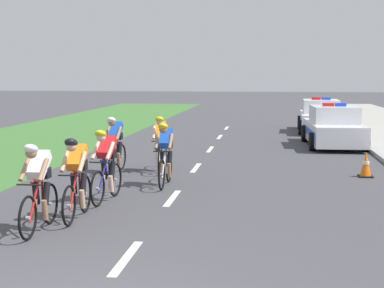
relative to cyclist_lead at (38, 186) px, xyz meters
name	(u,v)px	position (x,y,z in m)	size (l,w,h in m)	color
kerb_edge	(372,151)	(7.31, 10.73, -0.72)	(0.16, 60.00, 0.13)	#9E9E99
grass_verge	(9,146)	(-5.66, 10.73, -0.78)	(7.00, 60.00, 0.01)	#3D7033
lane_markings_centre	(196,168)	(1.79, 6.86, -0.78)	(0.14, 25.60, 0.01)	white
cyclist_lead	(38,186)	(0.00, 0.00, 0.00)	(0.42, 1.72, 1.56)	black
cyclist_second	(77,177)	(0.35, 0.90, 0.00)	(0.42, 1.72, 1.56)	black
cyclist_third	(106,164)	(0.47, 2.39, 0.00)	(0.44, 1.72, 1.56)	black
cyclist_fourth	(165,153)	(1.40, 4.15, 0.00)	(0.42, 1.72, 1.56)	black
cyclist_fifth	(160,143)	(0.91, 6.09, 0.00)	(0.46, 1.72, 1.56)	black
cyclist_sixth	(115,144)	(-0.25, 5.74, 0.00)	(0.43, 1.72, 1.56)	black
police_car_nearest	(333,128)	(6.18, 12.36, -0.11)	(2.14, 4.47, 1.59)	silver
police_car_second	(320,117)	(6.18, 17.57, -0.11)	(2.12, 4.46, 1.59)	white
traffic_cone_near	(366,165)	(6.31, 6.02, -0.48)	(0.36, 0.36, 0.64)	black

